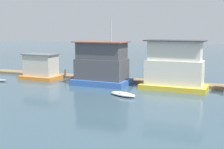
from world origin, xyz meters
TOP-DOWN VIEW (x-y plane):
  - ground_plane at (0.00, 0.00)m, footprint 200.00×200.00m
  - dock_walkway at (0.00, 3.03)m, footprint 42.40×2.20m
  - houseboat_orange at (-10.88, 0.21)m, footprint 5.06×3.40m
  - houseboat_blue at (-1.58, -0.45)m, footprint 6.65×4.14m
  - houseboat_yellow at (7.00, 0.13)m, footprint 7.26×3.50m
  - dinghy_white at (3.09, -5.36)m, footprint 3.24×2.12m
  - mooring_post_near_left at (6.76, 1.68)m, footprint 0.27×0.27m
  - mooring_post_near_right at (-8.04, 1.68)m, footprint 0.23×0.23m

SIDE VIEW (x-z plane):
  - ground_plane at x=0.00m, z-range 0.00..0.00m
  - dock_walkway at x=0.00m, z-range 0.00..0.30m
  - dinghy_white at x=3.09m, z-range 0.00..0.40m
  - mooring_post_near_right at x=-8.04m, z-range 0.00..1.24m
  - mooring_post_near_left at x=6.76m, z-range 0.00..1.64m
  - houseboat_orange at x=-10.88m, z-range -0.12..3.24m
  - houseboat_blue at x=-1.58m, z-range -1.48..6.28m
  - houseboat_yellow at x=7.00m, z-range -0.33..5.13m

